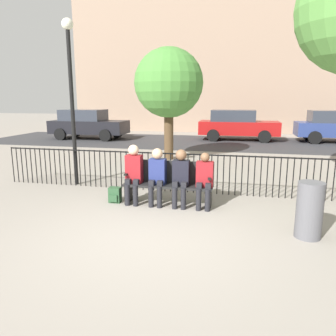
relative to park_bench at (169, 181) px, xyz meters
name	(u,v)px	position (x,y,z in m)	size (l,w,h in m)	color
ground_plane	(147,236)	(0.00, -1.74, -0.50)	(80.00, 80.00, 0.00)	gray
park_bench	(169,181)	(0.00, 0.00, 0.00)	(1.88, 0.45, 0.92)	black
seated_person_0	(134,171)	(-0.74, -0.13, 0.22)	(0.34, 0.39, 1.27)	black
seated_person_1	(157,173)	(-0.22, -0.13, 0.19)	(0.34, 0.39, 1.21)	black
seated_person_2	(181,175)	(0.28, -0.13, 0.19)	(0.34, 0.39, 1.20)	black
seated_person_3	(204,178)	(0.77, -0.13, 0.14)	(0.34, 0.39, 1.15)	black
backpack	(115,195)	(-1.17, -0.16, -0.33)	(0.25, 0.22, 0.33)	#284C2D
fence_railing	(176,169)	(-0.02, 0.95, 0.06)	(9.01, 0.03, 0.95)	black
tree_0	(169,84)	(-1.12, 5.17, 2.24)	(2.47, 2.47, 4.00)	#4C3823
lamp_post	(71,80)	(-2.72, 1.08, 2.17)	(0.28, 0.28, 4.10)	black
street_surface	(211,142)	(0.00, 10.26, -0.49)	(24.00, 6.00, 0.01)	#333335
parked_car_0	(237,125)	(1.28, 11.55, 0.34)	(4.20, 1.94, 1.62)	maroon
parked_car_1	(88,124)	(-6.86, 10.35, 0.34)	(4.20, 1.94, 1.62)	black
trash_bin	(309,210)	(2.58, -1.22, -0.04)	(0.41, 0.41, 0.92)	#56565B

